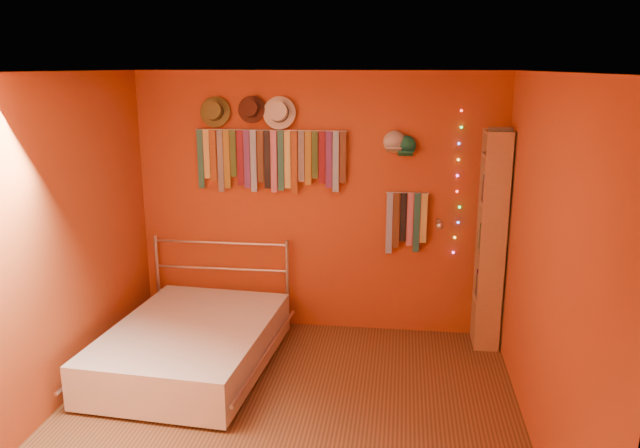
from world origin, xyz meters
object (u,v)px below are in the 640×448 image
at_px(bookshelf, 496,240).
at_px(reading_lamp, 440,225).
at_px(tie_rack, 270,157).
at_px(bed, 191,345).

bearing_deg(bookshelf, reading_lamp, -178.63).
bearing_deg(bookshelf, tie_rack, 175.78).
distance_m(tie_rack, reading_lamp, 1.70).
relative_size(bookshelf, bed, 1.04).
xyz_separation_m(tie_rack, bed, (-0.51, -0.98, -1.49)).
bearing_deg(bookshelf, bed, -162.38).
distance_m(reading_lamp, bookshelf, 0.52).
bearing_deg(tie_rack, reading_lamp, -5.99).
relative_size(tie_rack, reading_lamp, 4.84).
bearing_deg(tie_rack, bed, -117.27).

